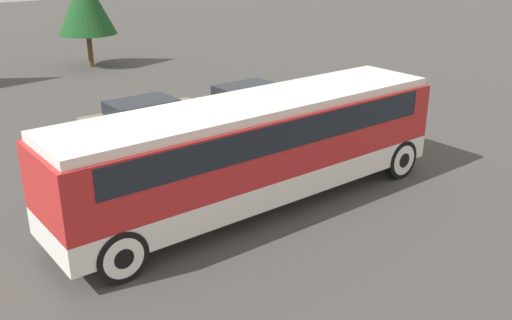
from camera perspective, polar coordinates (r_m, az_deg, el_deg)
The scene contains 5 objects.
ground_plane at distance 15.61m, azimuth -0.00°, elevation -4.57°, with size 120.00×120.00×0.00m, color #423F3D.
tour_bus at distance 14.97m, azimuth 0.29°, elevation 1.78°, with size 11.24×2.57×2.97m.
parked_car_near at distance 21.27m, azimuth -10.93°, elevation 4.18°, with size 4.58×1.91×1.37m.
parked_car_mid at distance 22.97m, azimuth -0.66°, elevation 5.87°, with size 4.51×1.88×1.41m.
tree_left at distance 33.80m, azimuth -16.71°, elevation 14.77°, with size 3.19×3.19×5.18m.
Camera 1 is at (-8.67, -11.06, 6.80)m, focal length 40.00 mm.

